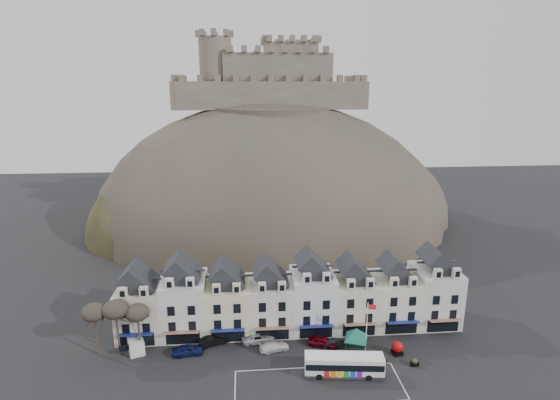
{
  "coord_description": "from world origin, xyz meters",
  "views": [
    {
      "loc": [
        -7.2,
        -47.47,
        38.6
      ],
      "look_at": [
        -1.22,
        24.0,
        19.34
      ],
      "focal_mm": 28.0,
      "sensor_mm": 36.0,
      "label": 1
    }
  ],
  "objects_px": {
    "flagpole": "(367,326)",
    "car_white": "(274,346)",
    "car_charcoal": "(336,344)",
    "red_buoy": "(397,348)",
    "car_navy": "(188,350)",
    "car_silver": "(258,338)",
    "bus_shelter": "(356,334)",
    "bus": "(344,364)",
    "car_maroon": "(323,342)",
    "white_van": "(135,342)",
    "car_black": "(214,340)"
  },
  "relations": [
    {
      "from": "flagpole",
      "to": "car_white",
      "type": "height_order",
      "value": "flagpole"
    },
    {
      "from": "flagpole",
      "to": "car_charcoal",
      "type": "distance_m",
      "value": 6.24
    },
    {
      "from": "red_buoy",
      "to": "car_navy",
      "type": "distance_m",
      "value": 30.77
    },
    {
      "from": "car_navy",
      "to": "car_silver",
      "type": "xyz_separation_m",
      "value": [
        10.4,
        2.45,
        -0.07
      ]
    },
    {
      "from": "bus_shelter",
      "to": "car_white",
      "type": "xyz_separation_m",
      "value": [
        -11.95,
        1.58,
        -2.48
      ]
    },
    {
      "from": "bus_shelter",
      "to": "car_charcoal",
      "type": "height_order",
      "value": "bus_shelter"
    },
    {
      "from": "car_navy",
      "to": "car_white",
      "type": "height_order",
      "value": "car_navy"
    },
    {
      "from": "bus_shelter",
      "to": "car_charcoal",
      "type": "bearing_deg",
      "value": 169.35
    },
    {
      "from": "bus",
      "to": "bus_shelter",
      "type": "height_order",
      "value": "bus_shelter"
    },
    {
      "from": "bus",
      "to": "car_maroon",
      "type": "height_order",
      "value": "bus"
    },
    {
      "from": "red_buoy",
      "to": "car_silver",
      "type": "height_order",
      "value": "red_buoy"
    },
    {
      "from": "car_navy",
      "to": "car_silver",
      "type": "height_order",
      "value": "car_navy"
    },
    {
      "from": "bus",
      "to": "car_white",
      "type": "height_order",
      "value": "bus"
    },
    {
      "from": "flagpole",
      "to": "car_white",
      "type": "distance_m",
      "value": 14.14
    },
    {
      "from": "car_silver",
      "to": "car_white",
      "type": "distance_m",
      "value": 3.36
    },
    {
      "from": "white_van",
      "to": "car_white",
      "type": "relative_size",
      "value": 1.17
    },
    {
      "from": "white_van",
      "to": "car_maroon",
      "type": "distance_m",
      "value": 28.19
    },
    {
      "from": "bus_shelter",
      "to": "car_charcoal",
      "type": "relative_size",
      "value": 1.57
    },
    {
      "from": "flagpole",
      "to": "white_van",
      "type": "height_order",
      "value": "flagpole"
    },
    {
      "from": "bus",
      "to": "car_white",
      "type": "xyz_separation_m",
      "value": [
        -9.07,
        6.45,
        -1.02
      ]
    },
    {
      "from": "bus_shelter",
      "to": "red_buoy",
      "type": "relative_size",
      "value": 2.91
    },
    {
      "from": "white_van",
      "to": "car_silver",
      "type": "xyz_separation_m",
      "value": [
        18.45,
        0.32,
        -0.39
      ]
    },
    {
      "from": "car_navy",
      "to": "bus_shelter",
      "type": "bearing_deg",
      "value": -100.61
    },
    {
      "from": "bus",
      "to": "flagpole",
      "type": "distance_m",
      "value": 6.77
    },
    {
      "from": "car_charcoal",
      "to": "flagpole",
      "type": "bearing_deg",
      "value": -119.52
    },
    {
      "from": "car_maroon",
      "to": "red_buoy",
      "type": "bearing_deg",
      "value": -82.04
    },
    {
      "from": "car_silver",
      "to": "white_van",
      "type": "bearing_deg",
      "value": 81.05
    },
    {
      "from": "car_white",
      "to": "bus_shelter",
      "type": "bearing_deg",
      "value": -112.07
    },
    {
      "from": "car_black",
      "to": "car_silver",
      "type": "height_order",
      "value": "car_black"
    },
    {
      "from": "car_black",
      "to": "car_white",
      "type": "xyz_separation_m",
      "value": [
        9.02,
        -2.33,
        -0.11
      ]
    },
    {
      "from": "flagpole",
      "to": "white_van",
      "type": "relative_size",
      "value": 1.61
    },
    {
      "from": "bus",
      "to": "red_buoy",
      "type": "height_order",
      "value": "bus"
    },
    {
      "from": "flagpole",
      "to": "car_silver",
      "type": "xyz_separation_m",
      "value": [
        -15.63,
        4.69,
        -4.12
      ]
    },
    {
      "from": "white_van",
      "to": "car_maroon",
      "type": "bearing_deg",
      "value": -25.26
    },
    {
      "from": "flagpole",
      "to": "car_maroon",
      "type": "bearing_deg",
      "value": 156.08
    },
    {
      "from": "car_white",
      "to": "car_maroon",
      "type": "xyz_separation_m",
      "value": [
        7.38,
        0.4,
        0.12
      ]
    },
    {
      "from": "white_van",
      "to": "car_maroon",
      "type": "height_order",
      "value": "white_van"
    },
    {
      "from": "car_navy",
      "to": "car_black",
      "type": "relative_size",
      "value": 0.99
    },
    {
      "from": "car_navy",
      "to": "car_white",
      "type": "xyz_separation_m",
      "value": [
        12.7,
        0.0,
        -0.13
      ]
    },
    {
      "from": "car_white",
      "to": "car_maroon",
      "type": "bearing_deg",
      "value": -101.44
    },
    {
      "from": "bus",
      "to": "bus_shelter",
      "type": "distance_m",
      "value": 5.84
    },
    {
      "from": "car_white",
      "to": "car_black",
      "type": "bearing_deg",
      "value": 61.01
    },
    {
      "from": "bus",
      "to": "car_navy",
      "type": "xyz_separation_m",
      "value": [
        -21.77,
        6.45,
        -0.89
      ]
    },
    {
      "from": "bus_shelter",
      "to": "car_black",
      "type": "relative_size",
      "value": 1.29
    },
    {
      "from": "bus_shelter",
      "to": "car_charcoal",
      "type": "distance_m",
      "value": 3.98
    },
    {
      "from": "white_van",
      "to": "car_silver",
      "type": "relative_size",
      "value": 1.04
    },
    {
      "from": "car_navy",
      "to": "car_white",
      "type": "relative_size",
      "value": 1.02
    },
    {
      "from": "bus",
      "to": "car_navy",
      "type": "relative_size",
      "value": 2.38
    },
    {
      "from": "white_van",
      "to": "bus_shelter",
      "type": "bearing_deg",
      "value": -28.21
    },
    {
      "from": "bus_shelter",
      "to": "red_buoy",
      "type": "xyz_separation_m",
      "value": [
        6.02,
        -0.85,
        -2.08
      ]
    }
  ]
}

